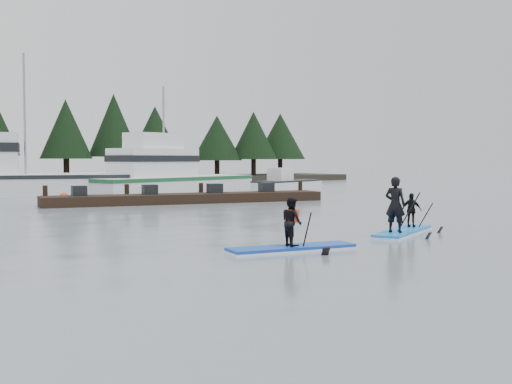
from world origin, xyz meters
TOP-DOWN VIEW (x-y plane):
  - ground at (0.00, 0.00)m, footprint 160.00×160.00m
  - far_shore at (0.00, 42.00)m, footprint 70.00×8.00m
  - treeline at (0.00, 42.00)m, footprint 60.00×4.00m
  - fishing_boat_medium at (7.51, 27.22)m, footprint 14.02×7.50m
  - skiff at (15.06, 23.11)m, footprint 6.70×3.85m
  - floating_dock at (2.95, 16.25)m, footprint 14.80×5.04m
  - buoy_b at (-1.75, 21.55)m, footprint 0.58×0.58m
  - paddleboard_solo at (-3.48, -0.41)m, footprint 3.42×1.41m
  - paddleboard_duo at (1.44, 0.37)m, footprint 3.53×2.21m

SIDE VIEW (x-z plane):
  - ground at x=0.00m, z-range 0.00..0.00m
  - treeline at x=0.00m, z-range -4.00..4.00m
  - buoy_b at x=-1.75m, z-range -0.29..0.29m
  - floating_dock at x=2.95m, z-range 0.00..0.49m
  - far_shore at x=0.00m, z-range 0.00..0.60m
  - skiff at x=15.06m, z-range 0.00..0.75m
  - paddleboard_solo at x=-3.48m, z-range -0.50..1.32m
  - paddleboard_duo at x=1.44m, z-range -0.59..1.71m
  - fishing_boat_medium at x=7.51m, z-range -3.51..4.65m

